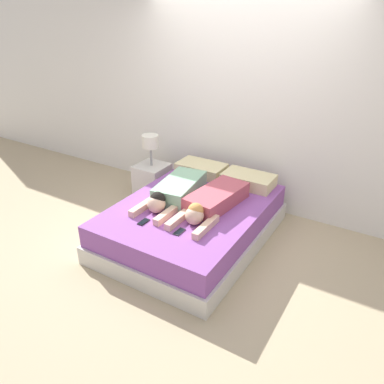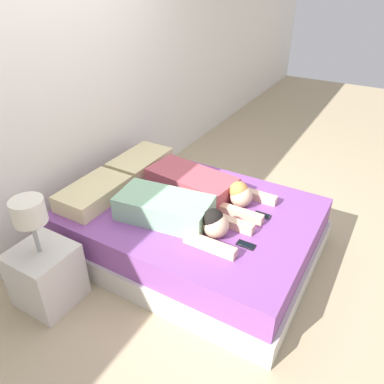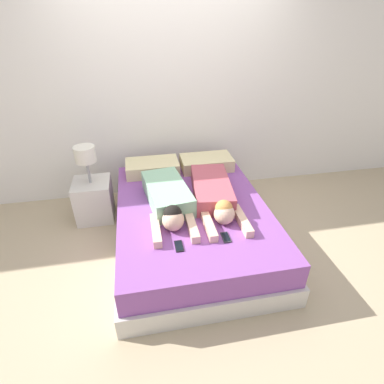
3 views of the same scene
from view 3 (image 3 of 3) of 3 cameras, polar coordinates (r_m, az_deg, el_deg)
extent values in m
plane|color=tan|center=(3.18, 0.00, -9.11)|extent=(12.00, 12.00, 0.00)
cube|color=white|center=(3.63, -3.62, 19.17)|extent=(12.00, 0.06, 2.60)
cube|color=beige|center=(3.11, 0.00, -7.70)|extent=(1.49, 1.99, 0.20)
cube|color=#8C4C9E|center=(2.98, 0.00, -4.43)|extent=(1.43, 1.93, 0.24)
cube|color=beige|center=(3.50, -7.56, 4.70)|extent=(0.60, 0.35, 0.14)
cube|color=beige|center=(3.58, 2.76, 5.61)|extent=(0.60, 0.35, 0.14)
cube|color=#8CBF99|center=(2.93, -4.79, -0.24)|extent=(0.46, 0.76, 0.19)
sphere|color=beige|center=(2.56, -3.61, -5.33)|extent=(0.19, 0.19, 0.19)
sphere|color=black|center=(2.56, -3.71, -4.25)|extent=(0.16, 0.16, 0.16)
cube|color=beige|center=(2.56, -6.90, -7.21)|extent=(0.07, 0.40, 0.07)
cube|color=beige|center=(2.59, -0.07, -6.45)|extent=(0.07, 0.40, 0.07)
cube|color=#B24C59|center=(3.02, 3.72, 0.69)|extent=(0.45, 0.80, 0.17)
sphere|color=beige|center=(2.65, 6.18, -4.19)|extent=(0.19, 0.19, 0.19)
sphere|color=#D18C47|center=(2.64, 6.09, -3.17)|extent=(0.16, 0.16, 0.16)
cube|color=beige|center=(2.61, 3.12, -6.13)|extent=(0.07, 0.42, 0.07)
cube|color=beige|center=(2.69, 9.50, -5.31)|extent=(0.07, 0.42, 0.07)
cube|color=black|center=(2.44, -2.51, -10.26)|extent=(0.06, 0.13, 0.01)
cube|color=black|center=(2.43, -2.51, -10.17)|extent=(0.05, 0.11, 0.00)
cube|color=#2D2D33|center=(2.53, 6.45, -8.58)|extent=(0.06, 0.13, 0.01)
cube|color=black|center=(2.53, 6.45, -8.48)|extent=(0.05, 0.11, 0.00)
cube|color=beige|center=(3.55, -18.14, -1.44)|extent=(0.40, 0.40, 0.46)
cylinder|color=#999999|center=(3.38, -19.11, 3.62)|extent=(0.03, 0.03, 0.25)
cylinder|color=silver|center=(3.30, -19.73, 6.80)|extent=(0.22, 0.22, 0.17)
camera|label=1|loc=(2.41, 97.94, 3.64)|focal=35.00mm
camera|label=2|loc=(2.04, -72.33, 13.63)|focal=35.00mm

